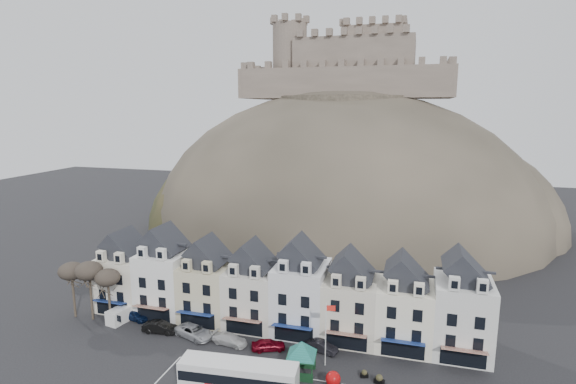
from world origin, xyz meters
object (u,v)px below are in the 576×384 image
object	(u,v)px
white_van	(122,314)
car_silver	(194,332)
red_buoy	(333,380)
car_black	(160,327)
car_charcoal	(322,346)
flagpole	(326,330)
bus_shelter	(302,349)
car_navy	(135,315)
car_white	(230,339)
bus	(238,376)
car_maroon	(268,345)

from	to	relation	value
white_van	car_silver	xyz separation A→B (m)	(12.06, -1.44, -0.24)
red_buoy	car_black	xyz separation A→B (m)	(-24.62, 5.82, -0.27)
car_charcoal	flagpole	bearing A→B (deg)	-142.58
bus_shelter	car_navy	bearing A→B (deg)	159.60
white_van	car_white	bearing A→B (deg)	5.16
car_navy	car_silver	size ratio (longest dim) A/B	0.76
car_black	bus_shelter	bearing A→B (deg)	-106.37
car_navy	white_van	bearing A→B (deg)	123.62
bus	car_navy	distance (m)	23.52
car_black	car_white	xyz separation A→B (m)	(10.22, -0.22, -0.09)
red_buoy	car_charcoal	world-z (taller)	red_buoy
car_black	car_white	size ratio (longest dim) A/B	0.99
bus	car_navy	xyz separation A→B (m)	(-20.48, 11.49, -1.26)
bus_shelter	car_maroon	world-z (taller)	bus_shelter
car_black	car_maroon	xyz separation A→B (m)	(15.42, -0.22, -0.05)
flagpole	car_maroon	bearing A→B (deg)	169.96
red_buoy	white_van	world-z (taller)	red_buoy
car_silver	car_maroon	bearing A→B (deg)	-73.06
red_buoy	white_van	xyz separation A→B (m)	(-31.66, 7.41, -0.02)
bus	car_black	xyz separation A→B (m)	(-15.10, 9.21, -1.20)
flagpole	car_charcoal	xyz separation A→B (m)	(-1.11, 2.83, -3.77)
car_maroon	car_charcoal	size ratio (longest dim) A/B	1.02
car_black	car_charcoal	bearing A→B (deg)	-91.52
white_van	car_maroon	size ratio (longest dim) A/B	1.12
flagpole	red_buoy	bearing A→B (deg)	-69.32
car_silver	car_navy	bearing A→B (deg)	97.35
white_van	car_black	distance (m)	7.22
car_white	red_buoy	bearing A→B (deg)	-102.61
bus	car_maroon	size ratio (longest dim) A/B	3.04
car_maroon	car_white	bearing A→B (deg)	67.13
white_van	bus	bearing A→B (deg)	-14.86
car_navy	bus	bearing A→B (deg)	-108.33
flagpole	car_silver	world-z (taller)	flagpole
red_buoy	car_silver	distance (m)	20.49
car_navy	car_maroon	size ratio (longest dim) A/B	0.99
flagpole	car_black	bearing A→B (deg)	176.12
bus	flagpole	distance (m)	11.28
bus	car_maroon	bearing A→B (deg)	83.20
car_navy	car_maroon	xyz separation A→B (m)	(20.80, -2.49, 0.01)
car_silver	car_charcoal	world-z (taller)	car_silver
bus_shelter	white_van	bearing A→B (deg)	161.76
bus	white_van	distance (m)	24.65
car_white	car_silver	bearing A→B (deg)	94.59
bus	car_charcoal	xyz separation A→B (m)	(6.79, 10.48, -1.29)
white_van	car_white	world-z (taller)	white_van
flagpole	car_white	distance (m)	13.40
flagpole	white_van	xyz separation A→B (m)	(-30.05, 3.15, -3.44)
bus_shelter	car_white	size ratio (longest dim) A/B	1.37
bus	white_van	bearing A→B (deg)	149.21
flagpole	bus_shelter	bearing A→B (deg)	-130.83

